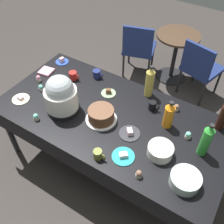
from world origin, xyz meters
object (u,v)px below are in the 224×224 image
cupcake_berry (38,78)px  coffee_mug_navy (97,74)px  dessert_plate_charcoal (130,133)px  maroon_chair_left (139,47)px  glass_salad_bowl (185,180)px  soda_bottle_cola (224,116)px  dessert_plate_sage (108,93)px  frosted_layer_cake (101,115)px  cupcake_rose (139,174)px  round_cafe_table (176,49)px  ceramic_snack_bowl (160,151)px  soda_bottle_ginger_ale (150,82)px  dessert_plate_cobalt (62,61)px  coffee_mug_red (73,76)px  potluck_table (112,120)px  dessert_plate_cream (21,99)px  cupcake_cocoa (188,135)px  cupcake_vanilla (36,117)px  coffee_mug_olive (98,154)px  soda_bottle_lime_soda (206,140)px  cupcake_lemon (176,108)px  maroon_chair_right (200,67)px  coffee_mug_black (153,106)px  soda_bottle_orange_juice (169,115)px  cupcake_mint (41,88)px  slow_cooker (61,95)px

cupcake_berry → coffee_mug_navy: coffee_mug_navy is taller
dessert_plate_charcoal → maroon_chair_left: bearing=114.9°
glass_salad_bowl → soda_bottle_cola: soda_bottle_cola is taller
dessert_plate_charcoal → dessert_plate_sage: dessert_plate_sage is taller
frosted_layer_cake → dessert_plate_sage: (-0.14, 0.34, -0.05)m
cupcake_rose → round_cafe_table: bearing=104.2°
ceramic_snack_bowl → soda_bottle_ginger_ale: 0.74m
dessert_plate_cobalt → dessert_plate_sage: (0.75, -0.17, -0.00)m
coffee_mug_red → round_cafe_table: bearing=69.0°
frosted_layer_cake → cupcake_rose: (0.57, -0.34, -0.03)m
potluck_table → dessert_plate_cream: dessert_plate_cream is taller
glass_salad_bowl → cupcake_rose: size_ratio=3.44×
cupcake_cocoa → glass_salad_bowl: bearing=-72.4°
cupcake_vanilla → coffee_mug_red: (-0.08, 0.65, 0.01)m
soda_bottle_cola → coffee_mug_olive: 1.12m
dessert_plate_sage → soda_bottle_lime_soda: size_ratio=0.44×
cupcake_berry → coffee_mug_red: (0.30, 0.22, 0.01)m
round_cafe_table → dessert_plate_cobalt: bearing=-123.3°
cupcake_lemon → coffee_mug_red: coffee_mug_red is taller
maroon_chair_right → cupcake_rose: bearing=-86.2°
dessert_plate_charcoal → coffee_mug_black: size_ratio=1.68×
dessert_plate_cobalt → round_cafe_table: bearing=56.7°
glass_salad_bowl → ceramic_snack_bowl: 0.30m
cupcake_lemon → soda_bottle_orange_juice: (0.00, -0.23, 0.10)m
cupcake_mint → ceramic_snack_bowl: bearing=-3.3°
soda_bottle_orange_juice → coffee_mug_red: 1.13m
glass_salad_bowl → cupcake_cocoa: (-0.14, 0.43, -0.01)m
dessert_plate_cobalt → cupcake_lemon: cupcake_lemon is taller
cupcake_berry → glass_salad_bowl: bearing=-10.3°
ceramic_snack_bowl → dessert_plate_charcoal: bearing=169.9°
soda_bottle_orange_juice → dessert_plate_cobalt: bearing=169.9°
frosted_layer_cake → maroon_chair_left: (-0.47, 1.66, -0.32)m
ceramic_snack_bowl → cupcake_mint: bearing=176.7°
dessert_plate_cream → coffee_mug_black: 1.30m
soda_bottle_ginger_ale → coffee_mug_navy: size_ratio=2.80×
round_cafe_table → cupcake_cocoa: bearing=-66.0°
potluck_table → cupcake_rose: (0.51, -0.43, 0.09)m
potluck_table → coffee_mug_olive: coffee_mug_olive is taller
cupcake_cocoa → coffee_mug_olive: 0.79m
slow_cooker → cupcake_vanilla: size_ratio=5.71×
dessert_plate_charcoal → cupcake_rose: cupcake_rose is taller
frosted_layer_cake → glass_salad_bowl: bearing=-13.1°
soda_bottle_orange_juice → coffee_mug_navy: (-0.93, 0.24, -0.09)m
glass_salad_bowl → coffee_mug_red: 1.57m
soda_bottle_lime_soda → round_cafe_table: (-0.89, 1.75, -0.41)m
frosted_layer_cake → dessert_plate_cobalt: 1.03m
cupcake_mint → soda_bottle_ginger_ale: soda_bottle_ginger_ale is taller
soda_bottle_lime_soda → cupcake_lemon: bearing=136.2°
coffee_mug_black → glass_salad_bowl: bearing=-46.7°
soda_bottle_lime_soda → cupcake_rose: bearing=-125.2°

